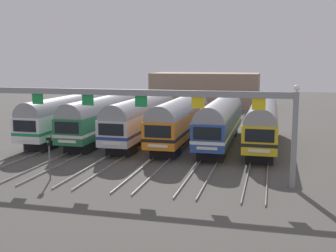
{
  "coord_description": "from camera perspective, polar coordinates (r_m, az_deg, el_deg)",
  "views": [
    {
      "loc": [
        11.28,
        -42.67,
        8.52
      ],
      "look_at": [
        0.96,
        -0.94,
        1.92
      ],
      "focal_mm": 45.53,
      "sensor_mm": 36.0,
      "label": 1
    }
  ],
  "objects": [
    {
      "name": "ground_plane",
      "position": [
        44.95,
        -0.91,
        -2.2
      ],
      "size": [
        160.0,
        160.0,
        0.0
      ],
      "primitive_type": "plane",
      "color": "#4C4944"
    },
    {
      "name": "catenary_gantry",
      "position": [
        31.43,
        -7.23,
        2.88
      ],
      "size": [
        25.98,
        0.44,
        6.97
      ],
      "color": "gray",
      "rests_on": "ground"
    },
    {
      "name": "track_bed",
      "position": [
        61.31,
        3.15,
        0.8
      ],
      "size": [
        22.25,
        70.0,
        0.15
      ],
      "color": "gray",
      "rests_on": "ground"
    },
    {
      "name": "commuter_train_yellow",
      "position": [
        43.07,
        12.55,
        0.74
      ],
      "size": [
        2.88,
        18.06,
        5.05
      ],
      "color": "gold",
      "rests_on": "ground"
    },
    {
      "name": "commuter_train_orange",
      "position": [
        44.04,
        1.7,
        1.12
      ],
      "size": [
        2.88,
        18.06,
        5.05
      ],
      "color": "orange",
      "rests_on": "ground"
    },
    {
      "name": "yard_signal_mast",
      "position": [
        31.66,
        -15.64,
        -3.08
      ],
      "size": [
        0.28,
        0.35,
        3.19
      ],
      "color": "#59595E",
      "rests_on": "ground"
    },
    {
      "name": "maintenance_building",
      "position": [
        81.41,
        5.08,
        4.89
      ],
      "size": [
        19.77,
        10.0,
        6.23
      ],
      "primitive_type": "cube",
      "color": "gray",
      "rests_on": "ground"
    },
    {
      "name": "commuter_train_green",
      "position": [
        46.48,
        -8.35,
        1.43
      ],
      "size": [
        2.88,
        18.06,
        5.05
      ],
      "color": "#236B42",
      "rests_on": "ground"
    },
    {
      "name": "commuter_train_silver",
      "position": [
        45.09,
        -3.46,
        1.28
      ],
      "size": [
        2.88,
        18.06,
        5.05
      ],
      "color": "silver",
      "rests_on": "ground"
    },
    {
      "name": "commuter_train_blue",
      "position": [
        43.36,
        7.06,
        0.93
      ],
      "size": [
        2.88,
        18.06,
        5.05
      ],
      "color": "#284C9E",
      "rests_on": "ground"
    },
    {
      "name": "commuter_train_white",
      "position": [
        48.2,
        -12.93,
        1.56
      ],
      "size": [
        2.88,
        18.06,
        5.05
      ],
      "color": "white",
      "rests_on": "ground"
    }
  ]
}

